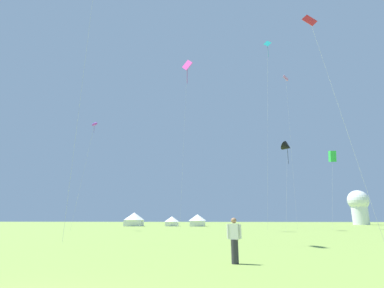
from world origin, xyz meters
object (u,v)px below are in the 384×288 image
(kite_pink_diamond, at_px, (286,83))
(kite_green_box, at_px, (332,156))
(festival_tent_right, at_px, (134,219))
(kite_magenta_diamond, at_px, (187,68))
(kite_cyan_diamond, at_px, (268,55))
(kite_black_delta, at_px, (287,147))
(observatory_dome, at_px, (359,205))
(festival_tent_left, at_px, (198,220))
(person_spectator, at_px, (234,241))
(festival_tent_center, at_px, (172,221))
(kite_red_diamond, at_px, (312,27))
(kite_purple_parafoil, at_px, (94,125))

(kite_pink_diamond, bearing_deg, kite_green_box, -5.23)
(kite_green_box, relative_size, festival_tent_right, 2.71)
(festival_tent_right, bearing_deg, kite_magenta_diamond, -58.84)
(kite_cyan_diamond, xyz_separation_m, kite_black_delta, (2.14, 0.38, -17.27))
(observatory_dome, bearing_deg, festival_tent_left, -153.25)
(kite_magenta_diamond, relative_size, festival_tent_right, 5.72)
(kite_magenta_diamond, relative_size, person_spectator, 17.12)
(kite_cyan_diamond, distance_m, person_spectator, 47.38)
(kite_pink_diamond, height_order, kite_cyan_diamond, kite_cyan_diamond)
(kite_magenta_diamond, bearing_deg, person_spectator, -79.69)
(festival_tent_center, height_order, festival_tent_left, festival_tent_left)
(kite_red_diamond, distance_m, festival_tent_center, 58.20)
(kite_pink_diamond, relative_size, festival_tent_center, 8.26)
(kite_green_box, distance_m, festival_tent_center, 40.26)
(kite_cyan_diamond, relative_size, observatory_dome, 3.14)
(kite_black_delta, bearing_deg, kite_green_box, 33.25)
(kite_pink_diamond, xyz_separation_m, observatory_dome, (29.88, 43.86, -22.58))
(kite_purple_parafoil, bearing_deg, kite_green_box, 12.37)
(kite_purple_parafoil, height_order, kite_red_diamond, kite_red_diamond)
(kite_red_diamond, bearing_deg, kite_green_box, 68.91)
(kite_red_diamond, height_order, person_spectator, kite_red_diamond)
(kite_black_delta, xyz_separation_m, person_spectator, (-10.61, -36.13, -12.64))
(kite_magenta_diamond, bearing_deg, kite_black_delta, 8.61)
(festival_tent_center, bearing_deg, kite_purple_parafoil, -107.19)
(festival_tent_center, distance_m, festival_tent_left, 6.49)
(festival_tent_center, xyz_separation_m, observatory_dome, (56.24, 25.08, 4.68))
(kite_purple_parafoil, distance_m, kite_green_box, 43.41)
(kite_magenta_diamond, xyz_separation_m, kite_cyan_diamond, (14.58, 2.15, 2.90))
(kite_magenta_diamond, bearing_deg, kite_green_box, 18.40)
(kite_green_box, height_order, festival_tent_center, kite_green_box)
(kite_pink_diamond, xyz_separation_m, kite_magenta_diamond, (-19.18, -9.32, -0.73))
(observatory_dome, bearing_deg, kite_black_delta, -122.55)
(kite_green_box, distance_m, festival_tent_right, 48.55)
(kite_purple_parafoil, bearing_deg, kite_red_diamond, -38.23)
(kite_pink_diamond, distance_m, festival_tent_right, 48.74)
(kite_pink_diamond, relative_size, festival_tent_left, 6.85)
(kite_red_diamond, bearing_deg, kite_pink_diamond, 80.37)
(kite_magenta_diamond, bearing_deg, kite_red_diamond, -60.44)
(kite_pink_diamond, distance_m, kite_red_diamond, 35.51)
(kite_red_diamond, distance_m, festival_tent_left, 56.14)
(kite_pink_diamond, relative_size, kite_purple_parafoil, 1.71)
(kite_red_diamond, distance_m, kite_black_delta, 26.88)
(kite_magenta_diamond, xyz_separation_m, observatory_dome, (49.06, 53.18, -21.84))
(kite_cyan_diamond, relative_size, festival_tent_left, 7.61)
(kite_purple_parafoil, height_order, kite_green_box, kite_purple_parafoil)
(kite_cyan_diamond, distance_m, festival_tent_left, 41.91)
(kite_purple_parafoil, distance_m, person_spectator, 43.15)
(kite_magenta_diamond, height_order, kite_red_diamond, kite_magenta_diamond)
(kite_purple_parafoil, bearing_deg, person_spectator, -56.14)
(kite_green_box, distance_m, person_spectator, 48.32)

